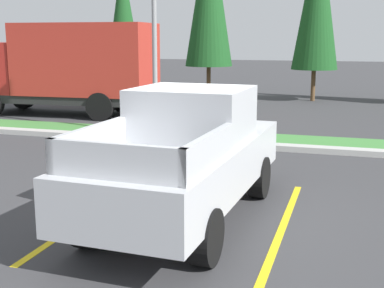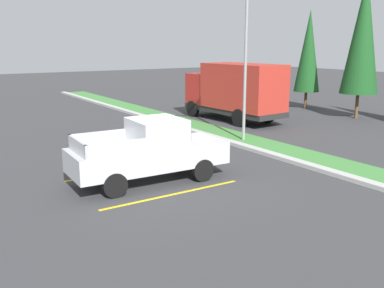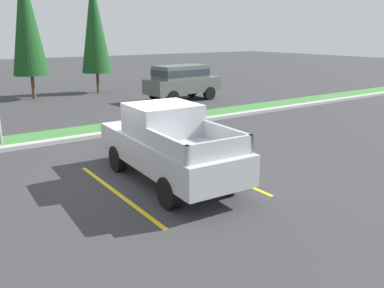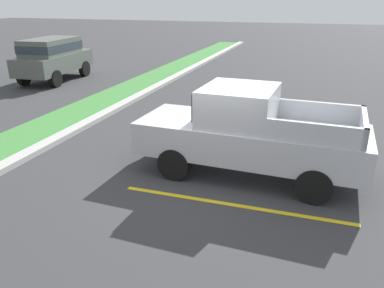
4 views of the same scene
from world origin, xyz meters
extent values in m
plane|color=#38383A|center=(0.00, 0.00, 0.00)|extent=(120.00, 120.00, 0.00)
cube|color=yellow|center=(-1.19, -0.76, 0.00)|extent=(0.12, 4.80, 0.01)
cube|color=yellow|center=(1.91, -0.76, 0.00)|extent=(0.12, 4.80, 0.01)
cube|color=#B2B2AD|center=(0.00, 5.00, 0.07)|extent=(56.00, 0.40, 0.15)
cube|color=#42843D|center=(0.00, 6.10, 0.03)|extent=(56.00, 1.80, 0.06)
cylinder|color=black|center=(-0.42, 0.82, 0.38)|extent=(0.31, 0.77, 0.76)
cylinder|color=black|center=(1.28, 0.75, 0.38)|extent=(0.31, 0.77, 0.76)
cylinder|color=black|center=(-0.56, -2.27, 0.38)|extent=(0.31, 0.77, 0.76)
cylinder|color=black|center=(1.14, -2.35, 0.38)|extent=(0.31, 0.77, 0.76)
cube|color=silver|center=(0.36, -0.76, 0.88)|extent=(2.13, 5.28, 0.76)
cube|color=silver|center=(0.37, -0.46, 1.68)|extent=(1.83, 1.68, 0.84)
cube|color=#2D3842|center=(0.41, 0.36, 1.73)|extent=(1.62, 0.13, 0.63)
cube|color=silver|center=(-0.56, -2.17, 1.48)|extent=(0.19, 1.90, 0.44)
cube|color=silver|center=(1.14, -2.25, 1.48)|extent=(0.19, 1.90, 0.44)
cube|color=silver|center=(0.25, -3.11, 1.48)|extent=(1.80, 0.18, 0.44)
cube|color=silver|center=(0.47, 1.79, 0.64)|extent=(1.81, 0.24, 0.28)
cylinder|color=black|center=(-10.05, 7.84, 0.50)|extent=(1.01, 0.35, 1.00)
cylinder|color=black|center=(-10.16, 10.03, 0.50)|extent=(1.01, 0.35, 1.00)
cylinder|color=black|center=(-5.65, 8.07, 0.50)|extent=(1.01, 0.35, 1.00)
cylinder|color=black|center=(-5.77, 10.27, 0.50)|extent=(1.01, 0.35, 1.00)
cube|color=#262626|center=(-7.51, 9.07, 0.65)|extent=(6.91, 2.66, 0.30)
cube|color=#AD231E|center=(-10.06, 8.94, 1.75)|extent=(1.72, 2.38, 1.90)
cube|color=#2D3842|center=(-10.87, 8.89, 2.00)|extent=(0.17, 2.10, 0.90)
cube|color=#B22D23|center=(-6.71, 9.12, 2.10)|extent=(5.12, 2.66, 2.60)
cylinder|color=gray|center=(-2.73, 5.90, 3.35)|extent=(0.14, 0.14, 6.69)
cylinder|color=brown|center=(-8.52, 16.51, 0.62)|extent=(0.20, 0.20, 1.23)
cone|color=#194C1E|center=(-8.52, 16.51, 4.04)|extent=(1.78, 1.78, 5.61)
cylinder|color=brown|center=(-3.86, 15.93, 0.78)|extent=(0.20, 0.20, 1.55)
cone|color=#194C1E|center=(-3.86, 15.93, 5.09)|extent=(2.24, 2.24, 7.07)
camera|label=1|loc=(2.83, -8.44, 2.88)|focal=48.91mm
camera|label=2|loc=(12.66, -7.14, 4.48)|focal=40.29mm
camera|label=3|loc=(-5.05, -9.69, 3.93)|focal=37.67mm
camera|label=4|loc=(-7.96, -2.10, 3.97)|focal=35.79mm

